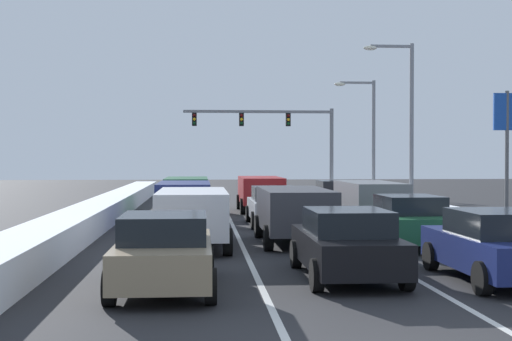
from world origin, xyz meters
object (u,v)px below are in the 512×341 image
object	(u,v)px
street_lamp_right_mid	(368,127)
traffic_light_gantry	(280,128)
suv_charcoal_center_lane_second	(294,210)
suv_red_center_lane_fourth	(261,191)
sedan_maroon_right_lane_fourth	(336,196)
sedan_navy_right_lane_nearest	(496,245)
suv_white_left_lane_second	(192,213)
sedan_silver_center_lane_third	(274,206)
suv_gray_right_lane_third	(370,199)
sedan_black_center_lane_nearest	(346,243)
suv_navy_left_lane_third	(184,199)
sedan_tan_left_lane_nearest	(165,251)
sedan_green_right_lane_second	(408,221)
suv_green_left_lane_fourth	(187,192)
street_lamp_right_near	(405,110)

from	to	relation	value
street_lamp_right_mid	traffic_light_gantry	bearing A→B (deg)	127.07
suv_charcoal_center_lane_second	traffic_light_gantry	world-z (taller)	traffic_light_gantry
suv_red_center_lane_fourth	sedan_maroon_right_lane_fourth	bearing A→B (deg)	-5.13
sedan_navy_right_lane_nearest	suv_white_left_lane_second	world-z (taller)	suv_white_left_lane_second
sedan_silver_center_lane_third	street_lamp_right_mid	xyz separation A→B (m)	(7.84, 17.92, 3.80)
suv_gray_right_lane_third	suv_charcoal_center_lane_second	xyz separation A→B (m)	(-3.72, -5.85, 0.00)
sedan_maroon_right_lane_fourth	sedan_black_center_lane_nearest	xyz separation A→B (m)	(-3.37, -19.14, 0.00)
suv_navy_left_lane_third	sedan_tan_left_lane_nearest	bearing A→B (deg)	-90.31
suv_red_center_lane_fourth	sedan_black_center_lane_nearest	bearing A→B (deg)	-89.24
sedan_maroon_right_lane_fourth	sedan_silver_center_lane_third	bearing A→B (deg)	-118.33
suv_charcoal_center_lane_second	sedan_silver_center_lane_third	size ratio (longest dim) A/B	1.09
sedan_green_right_lane_second	sedan_maroon_right_lane_fourth	xyz separation A→B (m)	(0.41, 13.69, 0.00)
suv_navy_left_lane_third	street_lamp_right_mid	distance (m)	21.48
sedan_navy_right_lane_nearest	sedan_black_center_lane_nearest	world-z (taller)	same
sedan_black_center_lane_nearest	traffic_light_gantry	distance (m)	37.11
sedan_navy_right_lane_nearest	traffic_light_gantry	world-z (taller)	traffic_light_gantry
suv_charcoal_center_lane_second	traffic_light_gantry	distance (m)	30.73
sedan_maroon_right_lane_fourth	street_lamp_right_mid	xyz separation A→B (m)	(4.15, 11.08, 3.80)
suv_green_left_lane_fourth	street_lamp_right_near	xyz separation A→B (m)	(11.25, 2.85, 4.07)
suv_white_left_lane_second	street_lamp_right_near	world-z (taller)	street_lamp_right_near
suv_red_center_lane_fourth	street_lamp_right_mid	world-z (taller)	street_lamp_right_mid
sedan_black_center_lane_nearest	street_lamp_right_near	size ratio (longest dim) A/B	0.53
sedan_navy_right_lane_nearest	suv_red_center_lane_fourth	distance (m)	20.33
sedan_navy_right_lane_nearest	suv_gray_right_lane_third	world-z (taller)	suv_gray_right_lane_third
sedan_tan_left_lane_nearest	traffic_light_gantry	xyz separation A→B (m)	(6.41, 37.85, 3.97)
sedan_maroon_right_lane_fourth	sedan_black_center_lane_nearest	bearing A→B (deg)	-99.99
sedan_maroon_right_lane_fourth	suv_charcoal_center_lane_second	distance (m)	13.23
sedan_green_right_lane_second	suv_navy_left_lane_third	world-z (taller)	suv_navy_left_lane_third
sedan_green_right_lane_second	suv_gray_right_lane_third	distance (m)	6.85
sedan_black_center_lane_nearest	sedan_maroon_right_lane_fourth	bearing A→B (deg)	80.01
suv_gray_right_lane_third	suv_green_left_lane_fourth	world-z (taller)	same
street_lamp_right_mid	suv_gray_right_lane_third	bearing A→B (deg)	-102.88
sedan_navy_right_lane_nearest	sedan_maroon_right_lane_fourth	size ratio (longest dim) A/B	1.00
suv_gray_right_lane_third	sedan_black_center_lane_nearest	xyz separation A→B (m)	(-3.42, -12.29, -0.25)
suv_red_center_lane_fourth	suv_navy_left_lane_third	distance (m)	7.98
sedan_black_center_lane_nearest	suv_white_left_lane_second	bearing A→B (deg)	121.62
suv_charcoal_center_lane_second	suv_white_left_lane_second	distance (m)	3.23
sedan_maroon_right_lane_fourth	sedan_tan_left_lane_nearest	world-z (taller)	same
sedan_silver_center_lane_third	suv_gray_right_lane_third	bearing A→B (deg)	-0.31
suv_green_left_lane_fourth	sedan_green_right_lane_second	bearing A→B (deg)	-62.71
suv_red_center_lane_fourth	suv_green_left_lane_fourth	world-z (taller)	same
suv_red_center_lane_fourth	street_lamp_right_mid	bearing A→B (deg)	54.12
suv_white_left_lane_second	suv_green_left_lane_fourth	world-z (taller)	same
suv_gray_right_lane_third	suv_red_center_lane_fourth	bearing A→B (deg)	117.12
suv_navy_left_lane_third	suv_charcoal_center_lane_second	bearing A→B (deg)	-59.34
sedan_black_center_lane_nearest	street_lamp_right_mid	world-z (taller)	street_lamp_right_mid
suv_navy_left_lane_third	sedan_black_center_lane_nearest	bearing A→B (deg)	-72.91
suv_gray_right_lane_third	sedan_silver_center_lane_third	distance (m)	3.75
sedan_black_center_lane_nearest	sedan_tan_left_lane_nearest	distance (m)	4.00
suv_green_left_lane_fourth	suv_gray_right_lane_third	bearing A→B (deg)	-41.05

